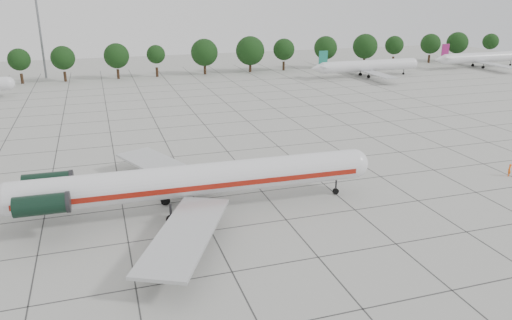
% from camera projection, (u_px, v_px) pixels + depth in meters
% --- Properties ---
extents(ground, '(260.00, 260.00, 0.00)m').
position_uv_depth(ground, '(262.00, 192.00, 59.01)').
color(ground, '#AEAEA7').
rests_on(ground, ground).
extents(apron_joints, '(170.00, 170.00, 0.02)m').
position_uv_depth(apron_joints, '(229.00, 154.00, 72.50)').
color(apron_joints, '#383838').
rests_on(apron_joints, ground).
extents(main_airliner, '(43.66, 34.30, 10.23)m').
position_uv_depth(main_airliner, '(173.00, 182.00, 52.09)').
color(main_airliner, silver).
rests_on(main_airliner, ground).
extents(ground_crew, '(0.70, 0.68, 1.62)m').
position_uv_depth(ground_crew, '(509.00, 170.00, 63.59)').
color(ground_crew, '#F1580E').
rests_on(ground_crew, ground).
extents(bg_airliner_d, '(28.24, 27.20, 7.40)m').
position_uv_depth(bg_airliner_d, '(368.00, 66.00, 134.08)').
color(bg_airliner_d, silver).
rests_on(bg_airliner_d, ground).
extents(bg_airliner_e, '(28.24, 27.20, 7.40)m').
position_uv_depth(bg_airliner_e, '(481.00, 58.00, 149.85)').
color(bg_airliner_e, silver).
rests_on(bg_airliner_e, ground).
extents(tree_line, '(249.86, 8.44, 10.22)m').
position_uv_depth(tree_line, '(117.00, 56.00, 130.14)').
color(tree_line, '#332114').
rests_on(tree_line, ground).
extents(floodlight_mast, '(1.60, 1.60, 25.45)m').
position_uv_depth(floodlight_mast, '(39.00, 23.00, 128.42)').
color(floodlight_mast, slate).
rests_on(floodlight_mast, ground).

